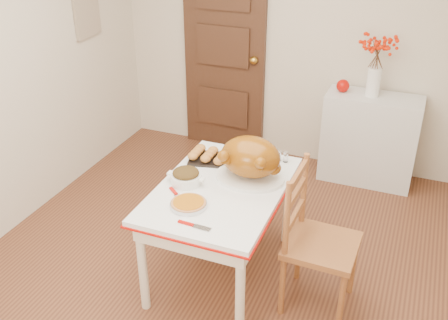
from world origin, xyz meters
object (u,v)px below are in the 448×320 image
at_px(sideboard, 369,139).
at_px(kitchen_table, 221,231).
at_px(chair_oak, 322,242).
at_px(pumpkin_pie, 189,203).
at_px(turkey_platter, 250,159).

distance_m(sideboard, kitchen_table, 1.92).
height_order(chair_oak, pumpkin_pie, chair_oak).
xyz_separation_m(turkey_platter, pumpkin_pie, (-0.24, -0.47, -0.13)).
bearing_deg(chair_oak, sideboard, -0.17).
relative_size(kitchen_table, chair_oak, 1.20).
relative_size(chair_oak, turkey_platter, 2.09).
xyz_separation_m(sideboard, turkey_platter, (-0.63, -1.58, 0.45)).
distance_m(kitchen_table, chair_oak, 0.74).
relative_size(turkey_platter, pumpkin_pie, 2.08).
distance_m(turkey_platter, pumpkin_pie, 0.55).
distance_m(kitchen_table, turkey_platter, 0.56).
xyz_separation_m(sideboard, chair_oak, (-0.05, -1.82, 0.08)).
bearing_deg(turkey_platter, kitchen_table, -139.73).
xyz_separation_m(chair_oak, turkey_platter, (-0.58, 0.23, 0.37)).
bearing_deg(turkey_platter, sideboard, 57.76).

